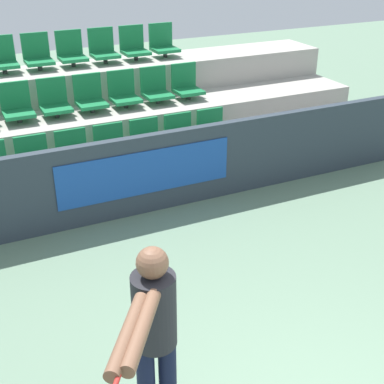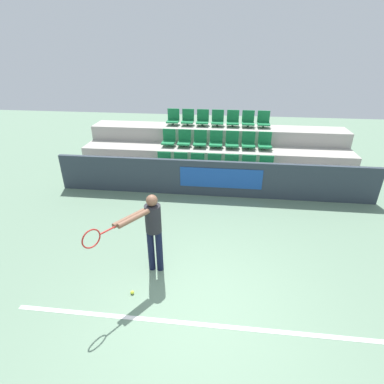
{
  "view_description": "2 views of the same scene",
  "coord_description": "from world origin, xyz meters",
  "px_view_note": "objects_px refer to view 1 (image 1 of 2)",
  "views": [
    {
      "loc": [
        -1.9,
        -1.67,
        3.45
      ],
      "look_at": [
        0.04,
        2.45,
        1.16
      ],
      "focal_mm": 50.0,
      "sensor_mm": 36.0,
      "label": 1
    },
    {
      "loc": [
        0.3,
        -3.6,
        4.08
      ],
      "look_at": [
        -0.38,
        2.29,
        1.08
      ],
      "focal_mm": 28.0,
      "sensor_mm": 36.0,
      "label": 2
    }
  ],
  "objects_px": {
    "stadium_chair_8": "(17,106)",
    "stadium_chair_9": "(54,101)",
    "stadium_chair_2": "(74,155)",
    "stadium_chair_10": "(90,97)",
    "stadium_chair_6": "(213,132)",
    "stadium_chair_19": "(134,46)",
    "stadium_chair_4": "(147,143)",
    "stadium_chair_15": "(2,58)",
    "stadium_chair_16": "(38,55)",
    "stadium_chair_18": "(103,49)",
    "stadium_chair_12": "(156,89)",
    "stadium_chair_5": "(181,137)",
    "stadium_chair_1": "(34,161)",
    "stadium_chair_11": "(124,93)",
    "stadium_chair_3": "(111,149)",
    "tennis_player": "(152,337)",
    "stadium_chair_13": "(186,85)",
    "stadium_chair_17": "(71,52)",
    "stadium_chair_20": "(163,43)"
  },
  "relations": [
    {
      "from": "stadium_chair_2",
      "to": "stadium_chair_10",
      "type": "relative_size",
      "value": 1.0
    },
    {
      "from": "stadium_chair_4",
      "to": "stadium_chair_15",
      "type": "height_order",
      "value": "stadium_chair_15"
    },
    {
      "from": "stadium_chair_15",
      "to": "stadium_chair_12",
      "type": "bearing_deg",
      "value": -24.13
    },
    {
      "from": "stadium_chair_4",
      "to": "stadium_chair_18",
      "type": "xyz_separation_m",
      "value": [
        0.0,
        1.87,
        0.95
      ]
    },
    {
      "from": "stadium_chair_8",
      "to": "stadium_chair_2",
      "type": "bearing_deg",
      "value": -60.83
    },
    {
      "from": "stadium_chair_1",
      "to": "stadium_chair_18",
      "type": "relative_size",
      "value": 1.0
    },
    {
      "from": "stadium_chair_19",
      "to": "stadium_chair_11",
      "type": "bearing_deg",
      "value": -119.17
    },
    {
      "from": "stadium_chair_2",
      "to": "stadium_chair_5",
      "type": "relative_size",
      "value": 1.0
    },
    {
      "from": "stadium_chair_4",
      "to": "tennis_player",
      "type": "bearing_deg",
      "value": -110.29
    },
    {
      "from": "stadium_chair_6",
      "to": "stadium_chair_10",
      "type": "bearing_deg",
      "value": 149.16
    },
    {
      "from": "stadium_chair_2",
      "to": "stadium_chair_12",
      "type": "relative_size",
      "value": 1.0
    },
    {
      "from": "stadium_chair_16",
      "to": "stadium_chair_18",
      "type": "distance_m",
      "value": 1.04
    },
    {
      "from": "stadium_chair_19",
      "to": "tennis_player",
      "type": "xyz_separation_m",
      "value": [
        -2.03,
        -5.95,
        -0.62
      ]
    },
    {
      "from": "stadium_chair_10",
      "to": "tennis_player",
      "type": "height_order",
      "value": "tennis_player"
    },
    {
      "from": "stadium_chair_6",
      "to": "stadium_chair_19",
      "type": "distance_m",
      "value": 2.16
    },
    {
      "from": "stadium_chair_1",
      "to": "stadium_chair_3",
      "type": "relative_size",
      "value": 1.0
    },
    {
      "from": "stadium_chair_15",
      "to": "stadium_chair_19",
      "type": "bearing_deg",
      "value": 0.0
    },
    {
      "from": "stadium_chair_12",
      "to": "stadium_chair_18",
      "type": "height_order",
      "value": "stadium_chair_18"
    },
    {
      "from": "stadium_chair_1",
      "to": "stadium_chair_11",
      "type": "bearing_deg",
      "value": 30.84
    },
    {
      "from": "stadium_chair_16",
      "to": "stadium_chair_6",
      "type": "bearing_deg",
      "value": -41.85
    },
    {
      "from": "stadium_chair_3",
      "to": "stadium_chair_11",
      "type": "distance_m",
      "value": 1.17
    },
    {
      "from": "stadium_chair_17",
      "to": "stadium_chair_20",
      "type": "xyz_separation_m",
      "value": [
        1.57,
        0.0,
        0.0
      ]
    },
    {
      "from": "stadium_chair_6",
      "to": "stadium_chair_13",
      "type": "bearing_deg",
      "value": 90.0
    },
    {
      "from": "stadium_chair_17",
      "to": "stadium_chair_9",
      "type": "bearing_deg",
      "value": -119.17
    },
    {
      "from": "stadium_chair_15",
      "to": "stadium_chair_20",
      "type": "bearing_deg",
      "value": 0.0
    },
    {
      "from": "stadium_chair_6",
      "to": "stadium_chair_18",
      "type": "bearing_deg",
      "value": 119.17
    },
    {
      "from": "stadium_chair_3",
      "to": "stadium_chair_9",
      "type": "distance_m",
      "value": 1.17
    },
    {
      "from": "stadium_chair_5",
      "to": "stadium_chair_15",
      "type": "distance_m",
      "value": 2.96
    },
    {
      "from": "stadium_chair_10",
      "to": "stadium_chair_18",
      "type": "relative_size",
      "value": 1.0
    },
    {
      "from": "stadium_chair_1",
      "to": "stadium_chair_16",
      "type": "relative_size",
      "value": 1.0
    },
    {
      "from": "stadium_chair_4",
      "to": "stadium_chair_1",
      "type": "bearing_deg",
      "value": 180.0
    },
    {
      "from": "stadium_chair_5",
      "to": "stadium_chair_2",
      "type": "bearing_deg",
      "value": 180.0
    },
    {
      "from": "stadium_chair_20",
      "to": "stadium_chair_11",
      "type": "bearing_deg",
      "value": -138.15
    },
    {
      "from": "stadium_chair_11",
      "to": "stadium_chair_13",
      "type": "bearing_deg",
      "value": 0.0
    },
    {
      "from": "stadium_chair_10",
      "to": "stadium_chair_1",
      "type": "bearing_deg",
      "value": -138.15
    },
    {
      "from": "stadium_chair_3",
      "to": "stadium_chair_11",
      "type": "xyz_separation_m",
      "value": [
        0.52,
        0.94,
        0.48
      ]
    },
    {
      "from": "stadium_chair_18",
      "to": "stadium_chair_4",
      "type": "bearing_deg",
      "value": -90.0
    },
    {
      "from": "stadium_chair_4",
      "to": "stadium_chair_17",
      "type": "xyz_separation_m",
      "value": [
        -0.52,
        1.87,
        0.95
      ]
    },
    {
      "from": "stadium_chair_1",
      "to": "stadium_chair_18",
      "type": "distance_m",
      "value": 2.62
    },
    {
      "from": "stadium_chair_3",
      "to": "stadium_chair_4",
      "type": "height_order",
      "value": "same"
    },
    {
      "from": "stadium_chair_9",
      "to": "stadium_chair_20",
      "type": "distance_m",
      "value": 2.34
    },
    {
      "from": "stadium_chair_11",
      "to": "stadium_chair_1",
      "type": "bearing_deg",
      "value": -149.16
    },
    {
      "from": "stadium_chair_12",
      "to": "stadium_chair_4",
      "type": "bearing_deg",
      "value": -119.17
    },
    {
      "from": "stadium_chair_5",
      "to": "stadium_chair_6",
      "type": "bearing_deg",
      "value": 0.0
    },
    {
      "from": "stadium_chair_6",
      "to": "stadium_chair_13",
      "type": "xyz_separation_m",
      "value": [
        0.0,
        0.94,
        0.48
      ]
    },
    {
      "from": "stadium_chair_8",
      "to": "stadium_chair_9",
      "type": "xyz_separation_m",
      "value": [
        0.52,
        0.0,
        0.0
      ]
    },
    {
      "from": "stadium_chair_13",
      "to": "tennis_player",
      "type": "xyz_separation_m",
      "value": [
        -2.55,
        -5.02,
        -0.14
      ]
    },
    {
      "from": "stadium_chair_6",
      "to": "stadium_chair_16",
      "type": "distance_m",
      "value": 2.96
    },
    {
      "from": "stadium_chair_10",
      "to": "stadium_chair_11",
      "type": "relative_size",
      "value": 1.0
    },
    {
      "from": "stadium_chair_4",
      "to": "stadium_chair_15",
      "type": "distance_m",
      "value": 2.62
    }
  ]
}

